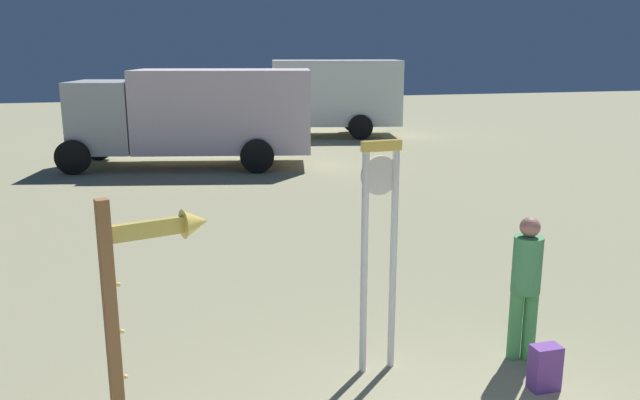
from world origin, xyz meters
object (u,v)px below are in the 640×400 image
(standing_clock, at_px, (379,236))
(backpack, at_px, (544,368))
(arrow_sign, at_px, (146,274))
(person_near_clock, at_px, (526,281))
(box_truck_near, at_px, (197,113))
(box_truck_far, at_px, (313,94))

(standing_clock, xyz_separation_m, backpack, (1.41, -0.81, -1.19))
(arrow_sign, distance_m, person_near_clock, 3.78)
(backpack, xyz_separation_m, box_truck_near, (-2.13, 13.18, 1.28))
(person_near_clock, relative_size, box_truck_far, 0.21)
(standing_clock, distance_m, box_truck_far, 18.23)
(arrow_sign, distance_m, backpack, 3.81)
(box_truck_near, distance_m, box_truck_far, 7.21)
(backpack, bearing_deg, box_truck_near, 99.18)
(standing_clock, bearing_deg, box_truck_far, 77.15)
(backpack, relative_size, box_truck_near, 0.06)
(backpack, height_order, box_truck_far, box_truck_far)
(person_near_clock, relative_size, backpack, 3.45)
(backpack, relative_size, box_truck_far, 0.06)
(arrow_sign, relative_size, person_near_clock, 1.33)
(standing_clock, distance_m, arrow_sign, 2.24)
(arrow_sign, xyz_separation_m, backpack, (3.61, -0.40, -1.16))
(backpack, distance_m, box_truck_near, 13.41)
(standing_clock, height_order, backpack, standing_clock)
(standing_clock, distance_m, backpack, 2.02)
(standing_clock, height_order, person_near_clock, standing_clock)
(person_near_clock, relative_size, box_truck_near, 0.22)
(person_near_clock, height_order, backpack, person_near_clock)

